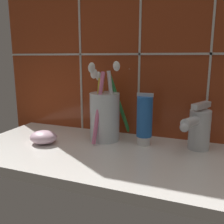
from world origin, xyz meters
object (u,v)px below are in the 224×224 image
sink_faucet (198,128)px  soap_bar (44,137)px  toothbrush_cup (105,114)px  toothpaste_tube (144,120)px

sink_faucet → soap_bar: sink_faucet is taller
toothbrush_cup → soap_bar: size_ratio=2.94×
sink_faucet → toothpaste_tube: bearing=-58.5°
toothpaste_tube → sink_faucet: 11.50cm
toothbrush_cup → soap_bar: (-12.16, -7.58, -4.82)cm
toothpaste_tube → sink_faucet: size_ratio=1.16×
sink_faucet → soap_bar: bearing=-49.7°
toothpaste_tube → soap_bar: size_ratio=1.86×
toothpaste_tube → soap_bar: toothpaste_tube is taller
sink_faucet → soap_bar: 34.42cm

